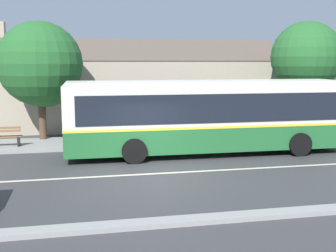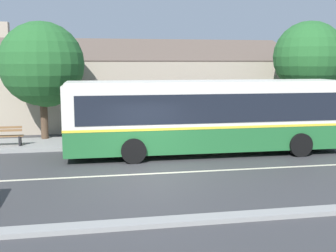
{
  "view_description": "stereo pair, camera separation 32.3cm",
  "coord_description": "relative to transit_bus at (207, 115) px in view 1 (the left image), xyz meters",
  "views": [
    {
      "loc": [
        -2.39,
        -14.4,
        3.94
      ],
      "look_at": [
        1.2,
        3.02,
        1.24
      ],
      "focal_mm": 45.0,
      "sensor_mm": 36.0,
      "label": 1
    },
    {
      "loc": [
        -2.07,
        -14.46,
        3.94
      ],
      "look_at": [
        1.2,
        3.02,
        1.24
      ],
      "focal_mm": 45.0,
      "sensor_mm": 36.0,
      "label": 2
    }
  ],
  "objects": [
    {
      "name": "street_tree_primary",
      "position": [
        6.79,
        4.08,
        2.39
      ],
      "size": [
        3.87,
        3.87,
        6.17
      ],
      "color": "#4C3828",
      "rests_on": "ground"
    },
    {
      "name": "community_building",
      "position": [
        -4.02,
        10.89,
        0.4
      ],
      "size": [
        23.58,
        9.24,
        6.5
      ],
      "color": "tan",
      "rests_on": "ground"
    },
    {
      "name": "sidewalk_far",
      "position": [
        -2.91,
        3.1,
        -1.63
      ],
      "size": [
        60.0,
        3.0,
        0.15
      ],
      "primitive_type": "cube",
      "color": "gray",
      "rests_on": "ground"
    },
    {
      "name": "curb_near",
      "position": [
        -2.91,
        -7.65,
        -1.64
      ],
      "size": [
        60.0,
        0.5,
        0.12
      ],
      "primitive_type": "cube",
      "color": "gray",
      "rests_on": "ground"
    },
    {
      "name": "lane_divider_stripe",
      "position": [
        -2.91,
        -2.9,
        -1.7
      ],
      "size": [
        60.0,
        0.16,
        0.01
      ],
      "primitive_type": "cube",
      "color": "beige",
      "rests_on": "ground"
    },
    {
      "name": "bench_by_building",
      "position": [
        -8.81,
        2.57,
        -1.14
      ],
      "size": [
        1.55,
        0.51,
        0.94
      ],
      "color": "brown",
      "rests_on": "sidewalk_far"
    },
    {
      "name": "bench_down_street",
      "position": [
        -4.39,
        2.45,
        -1.13
      ],
      "size": [
        1.74,
        0.51,
        0.94
      ],
      "color": "brown",
      "rests_on": "sidewalk_far"
    },
    {
      "name": "transit_bus",
      "position": [
        0.0,
        0.0,
        0.0
      ],
      "size": [
        12.16,
        2.85,
        3.16
      ],
      "color": "#236633",
      "rests_on": "ground"
    },
    {
      "name": "bus_stop_sign",
      "position": [
        6.89,
        2.09,
        -0.06
      ],
      "size": [
        0.36,
        0.07,
        2.4
      ],
      "color": "gray",
      "rests_on": "sidewalk_far"
    },
    {
      "name": "ground_plane",
      "position": [
        -2.91,
        -2.9,
        -1.7
      ],
      "size": [
        300.0,
        300.0,
        0.0
      ],
      "primitive_type": "plane",
      "color": "#38383A"
    },
    {
      "name": "street_tree_secondary",
      "position": [
        -7.18,
        4.27,
        1.98
      ],
      "size": [
        4.12,
        4.12,
        5.93
      ],
      "color": "#4C3828",
      "rests_on": "ground"
    }
  ]
}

